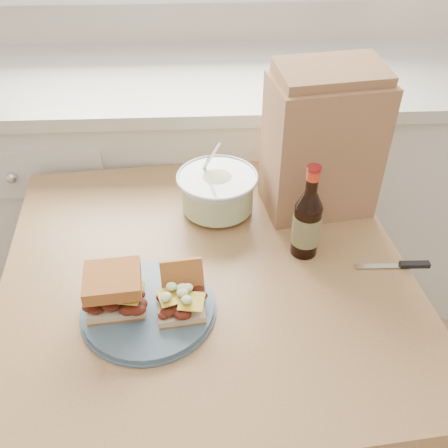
{
  "coord_description": "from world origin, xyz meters",
  "views": [
    {
      "loc": [
        0.08,
        0.09,
        1.58
      ],
      "look_at": [
        0.12,
        1.0,
        0.86
      ],
      "focal_mm": 40.0,
      "sensor_mm": 36.0,
      "label": 1
    }
  ],
  "objects_px": {
    "plate": "(149,309)",
    "beer_bottle": "(307,222)",
    "dining_table": "(207,301)",
    "coleslaw_bowl": "(217,193)",
    "paper_bag": "(322,147)"
  },
  "relations": [
    {
      "from": "beer_bottle",
      "to": "paper_bag",
      "type": "distance_m",
      "value": 0.22
    },
    {
      "from": "dining_table",
      "to": "beer_bottle",
      "type": "bearing_deg",
      "value": 5.31
    },
    {
      "from": "dining_table",
      "to": "paper_bag",
      "type": "bearing_deg",
      "value": 32.88
    },
    {
      "from": "plate",
      "to": "beer_bottle",
      "type": "distance_m",
      "value": 0.41
    },
    {
      "from": "dining_table",
      "to": "plate",
      "type": "distance_m",
      "value": 0.22
    },
    {
      "from": "paper_bag",
      "to": "coleslaw_bowl",
      "type": "bearing_deg",
      "value": 174.39
    },
    {
      "from": "coleslaw_bowl",
      "to": "dining_table",
      "type": "bearing_deg",
      "value": -98.94
    },
    {
      "from": "dining_table",
      "to": "paper_bag",
      "type": "distance_m",
      "value": 0.48
    },
    {
      "from": "dining_table",
      "to": "beer_bottle",
      "type": "xyz_separation_m",
      "value": [
        0.23,
        0.04,
        0.2
      ]
    },
    {
      "from": "beer_bottle",
      "to": "plate",
      "type": "bearing_deg",
      "value": -139.84
    },
    {
      "from": "plate",
      "to": "beer_bottle",
      "type": "height_order",
      "value": "beer_bottle"
    },
    {
      "from": "plate",
      "to": "coleslaw_bowl",
      "type": "bearing_deg",
      "value": 65.53
    },
    {
      "from": "beer_bottle",
      "to": "paper_bag",
      "type": "relative_size",
      "value": 0.68
    },
    {
      "from": "coleslaw_bowl",
      "to": "beer_bottle",
      "type": "distance_m",
      "value": 0.27
    },
    {
      "from": "dining_table",
      "to": "plate",
      "type": "height_order",
      "value": "plate"
    }
  ]
}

